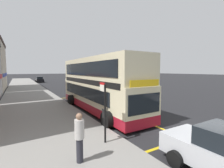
{
  "coord_description": "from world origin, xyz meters",
  "views": [
    {
      "loc": [
        -8.29,
        -4.45,
        3.4
      ],
      "look_at": [
        -0.56,
        8.59,
        2.09
      ],
      "focal_mm": 25.63,
      "sensor_mm": 36.0,
      "label": 1
    }
  ],
  "objects_px": {
    "parked_car_black_across": "(79,81)",
    "pedestrian_waiting_near_sign": "(79,136)",
    "bus_stop_sign": "(104,107)",
    "double_decker_bus": "(98,86)",
    "parked_car_black_kerbside": "(40,80)"
  },
  "relations": [
    {
      "from": "parked_car_black_across",
      "to": "pedestrian_waiting_near_sign",
      "type": "distance_m",
      "value": 34.91
    },
    {
      "from": "bus_stop_sign",
      "to": "pedestrian_waiting_near_sign",
      "type": "distance_m",
      "value": 1.91
    },
    {
      "from": "double_decker_bus",
      "to": "pedestrian_waiting_near_sign",
      "type": "bearing_deg",
      "value": -120.46
    },
    {
      "from": "pedestrian_waiting_near_sign",
      "to": "parked_car_black_across",
      "type": "bearing_deg",
      "value": 70.93
    },
    {
      "from": "parked_car_black_kerbside",
      "to": "parked_car_black_across",
      "type": "distance_m",
      "value": 13.25
    },
    {
      "from": "bus_stop_sign",
      "to": "parked_car_black_across",
      "type": "relative_size",
      "value": 0.65
    },
    {
      "from": "double_decker_bus",
      "to": "bus_stop_sign",
      "type": "distance_m",
      "value": 6.41
    },
    {
      "from": "parked_car_black_kerbside",
      "to": "pedestrian_waiting_near_sign",
      "type": "relative_size",
      "value": 2.36
    },
    {
      "from": "pedestrian_waiting_near_sign",
      "to": "parked_car_black_kerbside",
      "type": "bearing_deg",
      "value": 85.4
    },
    {
      "from": "double_decker_bus",
      "to": "parked_car_black_kerbside",
      "type": "bearing_deg",
      "value": 90.82
    },
    {
      "from": "bus_stop_sign",
      "to": "pedestrian_waiting_near_sign",
      "type": "bearing_deg",
      "value": -146.84
    },
    {
      "from": "bus_stop_sign",
      "to": "parked_car_black_kerbside",
      "type": "distance_m",
      "value": 42.7
    },
    {
      "from": "parked_car_black_kerbside",
      "to": "parked_car_black_across",
      "type": "bearing_deg",
      "value": 127.33
    },
    {
      "from": "parked_car_black_across",
      "to": "pedestrian_waiting_near_sign",
      "type": "height_order",
      "value": "pedestrian_waiting_near_sign"
    },
    {
      "from": "parked_car_black_across",
      "to": "pedestrian_waiting_near_sign",
      "type": "bearing_deg",
      "value": -108.17
    }
  ]
}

